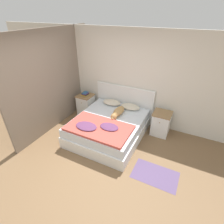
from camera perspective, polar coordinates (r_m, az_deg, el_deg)
name	(u,v)px	position (r m, az deg, el deg)	size (l,w,h in m)	color
ground_plane	(89,164)	(4.00, -7.65, -16.34)	(16.00, 16.00, 0.00)	brown
wall_back	(128,78)	(4.91, 5.33, 11.03)	(9.00, 0.06, 2.55)	silver
wall_side_left	(54,81)	(4.93, -18.37, 9.71)	(0.06, 3.10, 2.55)	gray
bed	(109,127)	(4.55, -1.09, -5.06)	(1.67, 1.92, 0.52)	white
headboard	(124,102)	(5.16, 3.96, 3.27)	(1.75, 0.06, 1.05)	white
nightstand_left	(86,104)	(5.57, -8.50, 2.52)	(0.45, 0.47, 0.63)	white
nightstand_right	(161,123)	(4.77, 15.68, -3.57)	(0.45, 0.47, 0.63)	white
pillow_left	(112,102)	(5.06, -0.10, 3.17)	(0.54, 0.33, 0.11)	beige
pillow_right	(130,107)	(4.85, 5.99, 1.74)	(0.54, 0.33, 0.11)	beige
quilt	(98,128)	(4.04, -4.47, -5.08)	(1.48, 0.87, 0.10)	#BC4C42
dog	(118,112)	(4.52, 1.93, -0.04)	(0.22, 0.72, 0.18)	tan
book_stack	(85,94)	(5.41, -8.74, 5.89)	(0.19, 0.22, 0.10)	gold
rug	(155,175)	(3.87, 13.87, -19.28)	(0.90, 0.57, 0.00)	#604C75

